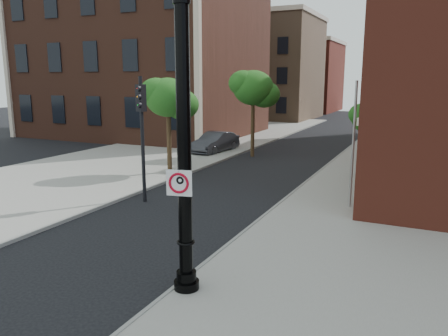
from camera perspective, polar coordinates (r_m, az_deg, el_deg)
The scene contains 16 objects.
ground at distance 12.36m, azimuth -12.73°, elevation -12.03°, with size 120.00×120.00×0.00m, color black.
sidewalk_right at distance 19.48m, azimuth 21.23°, elevation -3.58°, with size 8.00×60.00×0.12m, color gray.
sidewalk_left at distance 31.68m, azimuth -5.61°, elevation 2.76°, with size 10.00×50.00×0.12m, color gray.
curb_edge at distance 20.10m, azimuth 9.95°, elevation -2.47°, with size 0.10×60.00×0.14m, color gray.
victorian_building at distance 40.33m, azimuth -10.25°, elevation 16.90°, with size 18.60×14.60×17.95m.
bg_building_tan_a at distance 56.20m, azimuth 5.57°, elevation 12.67°, with size 12.00×12.00×12.00m, color brown.
bg_building_red at distance 69.52m, azimuth 9.56°, elevation 11.53°, with size 12.00×12.00×10.00m, color maroon.
lamppost at distance 9.55m, azimuth -5.21°, elevation 1.30°, with size 0.59×0.59×6.92m.
no_parking_sign at distance 9.53m, azimuth -5.88°, elevation -1.93°, with size 0.57×0.16×0.58m.
parked_car at distance 29.35m, azimuth -1.16°, elevation 3.37°, with size 1.47×4.23×1.39m, color #2B2B2F.
traffic_signal_left at distance 17.44m, azimuth -10.72°, elevation 6.36°, with size 0.37×0.43×4.99m.
traffic_signal_right at distance 17.50m, azimuth 17.56°, elevation 4.35°, with size 0.27×0.35×4.23m.
utility_pole at distance 16.86m, azimuth 16.50°, elevation 2.67°, with size 0.10×0.10×4.84m, color #999999.
street_tree_a at distance 22.54m, azimuth -7.20°, elevation 8.98°, with size 2.75×2.48×4.95m.
street_tree_b at distance 27.66m, azimuth 3.93°, elevation 10.28°, with size 3.00×2.72×5.41m.
street_tree_c at distance 22.68m, azimuth 18.55°, elevation 6.01°, with size 2.07×1.87×3.72m.
Camera 1 is at (7.13, -8.83, 4.90)m, focal length 35.00 mm.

